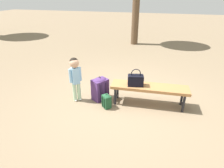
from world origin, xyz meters
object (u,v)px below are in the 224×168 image
Objects in this scene: park_bench at (149,88)px; child_standing at (75,73)px; backpack_small at (107,101)px; backpack_large at (100,88)px; handbag at (136,80)px.

child_standing is at bearing 8.92° from park_bench.
backpack_small is (0.84, 0.35, -0.23)m from park_bench.
backpack_small is (-0.24, 0.29, -0.12)m from backpack_large.
park_bench is 2.88× the size of backpack_large.
park_bench is 1.08m from backpack_large.
park_bench is 5.09× the size of backpack_small.
child_standing is 1.78× the size of backpack_large.
child_standing is 0.65m from backpack_large.
handbag is at bearing -151.30° from backpack_small.
child_standing is at bearing 20.88° from backpack_large.
backpack_small is (-0.72, 0.10, -0.51)m from child_standing.
child_standing reaches higher than handbag.
park_bench is 4.41× the size of handbag.
park_bench is 0.35m from handbag.
backpack_large reaches higher than park_bench.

